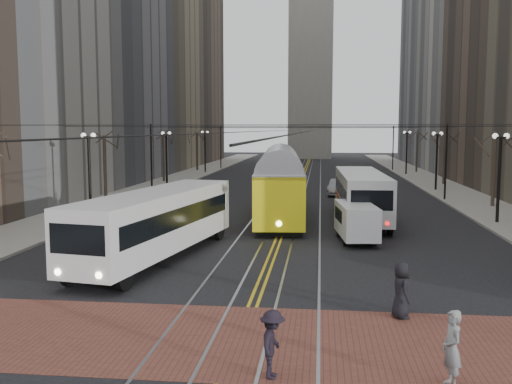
% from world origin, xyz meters
% --- Properties ---
extents(ground, '(260.00, 260.00, 0.00)m').
position_xyz_m(ground, '(0.00, 0.00, 0.00)').
color(ground, black).
rests_on(ground, ground).
extents(sidewalk_left, '(5.00, 140.00, 0.15)m').
position_xyz_m(sidewalk_left, '(-15.00, 45.00, 0.07)').
color(sidewalk_left, gray).
rests_on(sidewalk_left, ground).
extents(sidewalk_right, '(5.00, 140.00, 0.15)m').
position_xyz_m(sidewalk_right, '(15.00, 45.00, 0.07)').
color(sidewalk_right, gray).
rests_on(sidewalk_right, ground).
extents(crosswalk_band, '(25.00, 6.00, 0.01)m').
position_xyz_m(crosswalk_band, '(0.00, -4.00, 0.01)').
color(crosswalk_band, brown).
rests_on(crosswalk_band, ground).
extents(streetcar_rails, '(4.80, 130.00, 0.02)m').
position_xyz_m(streetcar_rails, '(0.00, 45.00, 0.00)').
color(streetcar_rails, gray).
rests_on(streetcar_rails, ground).
extents(centre_lines, '(0.42, 130.00, 0.01)m').
position_xyz_m(centre_lines, '(0.00, 45.00, 0.01)').
color(centre_lines, gold).
rests_on(centre_lines, ground).
extents(building_left_mid, '(16.00, 20.00, 34.00)m').
position_xyz_m(building_left_mid, '(-25.50, 46.00, 17.00)').
color(building_left_mid, slate).
rests_on(building_left_mid, ground).
extents(building_left_far, '(16.00, 20.00, 40.00)m').
position_xyz_m(building_left_far, '(-25.50, 86.00, 20.00)').
color(building_left_far, brown).
rests_on(building_left_far, ground).
extents(building_right_far, '(16.00, 20.00, 40.00)m').
position_xyz_m(building_right_far, '(25.50, 86.00, 20.00)').
color(building_right_far, slate).
rests_on(building_right_far, ground).
extents(lamp_posts, '(27.60, 57.20, 5.60)m').
position_xyz_m(lamp_posts, '(-0.00, 28.75, 2.80)').
color(lamp_posts, black).
rests_on(lamp_posts, ground).
extents(street_trees, '(31.68, 53.28, 5.60)m').
position_xyz_m(street_trees, '(0.00, 35.25, 2.80)').
color(street_trees, '#382D23').
rests_on(street_trees, ground).
extents(trolley_wires, '(25.96, 120.00, 6.60)m').
position_xyz_m(trolley_wires, '(0.00, 34.83, 3.77)').
color(trolley_wires, black).
rests_on(trolley_wires, ground).
extents(transit_bus, '(4.87, 13.16, 3.22)m').
position_xyz_m(transit_bus, '(-5.36, 5.85, 1.61)').
color(transit_bus, white).
rests_on(transit_bus, ground).
extents(streetcar, '(4.03, 16.24, 3.79)m').
position_xyz_m(streetcar, '(-0.50, 19.31, 1.89)').
color(streetcar, yellow).
rests_on(streetcar, ground).
extents(rear_bus, '(3.05, 12.61, 3.27)m').
position_xyz_m(rear_bus, '(5.00, 18.28, 1.64)').
color(rear_bus, silver).
rests_on(rear_bus, ground).
extents(cargo_van, '(2.29, 4.85, 2.07)m').
position_xyz_m(cargo_van, '(4.27, 11.20, 1.04)').
color(cargo_van, white).
rests_on(cargo_van, ground).
extents(sedan_grey, '(2.06, 4.74, 1.59)m').
position_xyz_m(sedan_grey, '(6.32, 27.48, 0.80)').
color(sedan_grey, '#46484F').
rests_on(sedan_grey, ground).
extents(sedan_silver, '(2.30, 4.70, 1.48)m').
position_xyz_m(sedan_silver, '(4.00, 33.33, 0.74)').
color(sedan_silver, '#97999E').
rests_on(sedan_silver, ground).
extents(pedestrian_a, '(0.76, 1.00, 1.84)m').
position_xyz_m(pedestrian_a, '(4.95, -1.50, 0.93)').
color(pedestrian_a, black).
rests_on(pedestrian_a, crosswalk_band).
extents(pedestrian_b, '(0.56, 0.75, 1.87)m').
position_xyz_m(pedestrian_b, '(5.45, -6.50, 0.95)').
color(pedestrian_b, gray).
rests_on(pedestrian_b, crosswalk_band).
extents(pedestrian_d, '(0.74, 1.17, 1.72)m').
position_xyz_m(pedestrian_d, '(1.17, -6.50, 0.87)').
color(pedestrian_d, black).
rests_on(pedestrian_d, crosswalk_band).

